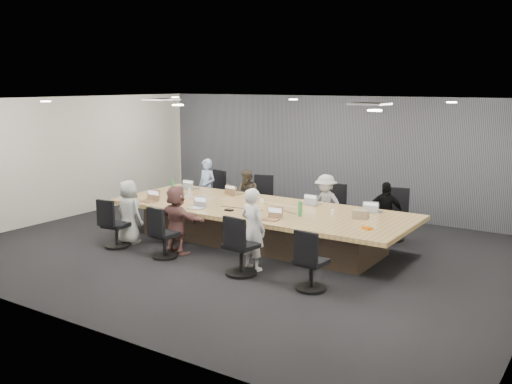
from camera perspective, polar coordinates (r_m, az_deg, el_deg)
The scene contains 40 objects.
floor at distance 10.84m, azimuth -1.16°, elevation -5.80°, with size 10.00×8.00×0.00m, color black.
ceiling at distance 10.39m, azimuth -1.22°, elevation 9.17°, with size 10.00×8.00×0.00m, color white.
wall_back at distance 13.97m, azimuth 8.13°, elevation 3.74°, with size 10.00×2.80×0.00m, color beige.
wall_front at distance 7.63m, azimuth -18.44°, elevation -2.63°, with size 10.00×2.80×0.00m, color beige.
wall_left at distance 13.94m, azimuth -18.44°, elevation 3.28°, with size 8.00×2.80×0.00m, color beige.
curtain at distance 13.90m, azimuth 7.99°, elevation 3.71°, with size 9.80×0.04×2.80m, color #50525A.
conference_table at distance 11.13m, azimuth 0.28°, elevation -3.20°, with size 6.00×2.20×0.74m.
chair_0 at distance 13.80m, azimuth -4.02°, elevation -0.43°, with size 0.55×0.55×0.82m, color black, non-canonical shape.
chair_1 at distance 13.14m, azimuth 0.02°, elevation -0.96°, with size 0.56×0.56×0.83m, color black, non-canonical shape.
chair_2 at distance 12.22m, azimuth 7.68°, elevation -2.08°, with size 0.53×0.53×0.78m, color black, non-canonical shape.
chair_3 at distance 11.73m, azimuth 13.33°, elevation -2.61°, with size 0.58×0.58×0.87m, color black, non-canonical shape.
chair_4 at distance 11.23m, azimuth -13.81°, elevation -3.61°, with size 0.49×0.49×0.72m, color black, non-canonical shape.
chair_5 at distance 10.38m, azimuth -9.15°, elevation -4.61°, with size 0.49×0.49×0.72m, color black, non-canonical shape.
chair_6 at distance 9.36m, azimuth -1.50°, elevation -5.88°, with size 0.55×0.55×0.82m, color black, non-canonical shape.
chair_7 at distance 8.74m, azimuth 5.54°, elevation -7.44°, with size 0.50×0.50×0.74m, color black, non-canonical shape.
person_0 at distance 13.48m, azimuth -4.93°, elevation 0.44°, with size 0.49×0.32×1.36m, color #9FBAE7.
laptop_0 at distance 13.04m, azimuth -6.43°, elevation 0.38°, with size 0.30×0.21×0.02m, color #B2B2B7.
person_1 at distance 12.82m, azimuth -0.83°, elevation -0.42°, with size 0.58×0.45×1.20m, color #43392C.
laptop_1 at distance 12.35m, azimuth -2.27°, elevation -0.15°, with size 0.33×0.23×0.02m, color #8C6647.
person_2 at distance 11.86m, azimuth 6.97°, elevation -1.27°, with size 0.81×0.47×1.26m, color #A8A8A8.
laptop_2 at distance 11.35m, azimuth 5.75°, elevation -1.18°, with size 0.29×0.20×0.02m, color #B2B2B7.
person_3 at distance 11.37m, azimuth 12.76°, elevation -2.06°, with size 0.72×0.30×1.23m, color black.
laptop_3 at distance 10.84m, azimuth 11.76°, elevation -1.93°, with size 0.29×0.20×0.02m, color #B2B2B7.
person_4 at distance 11.40m, azimuth -12.59°, elevation -1.96°, with size 0.61×0.40×1.25m, color #A5A9A5.
laptop_4 at distance 11.75m, azimuth -10.70°, elevation -0.90°, with size 0.32×0.22×0.02m, color #8C6647.
person_5 at distance 10.57m, azimuth -7.92°, elevation -2.74°, with size 1.19×0.38×1.28m, color brown.
laptop_5 at distance 10.95m, azimuth -6.05°, elevation -1.63°, with size 0.28×0.20×0.02m, color #B2B2B7.
person_6 at distance 9.56m, azimuth -0.31°, elevation -3.72°, with size 0.51×0.33×1.40m, color silver.
laptop_6 at distance 10.00m, azimuth 1.43°, elevation -2.77°, with size 0.28×0.19×0.02m, color #8C6647.
bottle_green_left at distance 13.00m, azimuth -8.35°, elevation 0.80°, with size 0.07×0.07×0.24m, color #338A41.
bottle_green_right at distance 10.29m, azimuth 4.44°, elevation -1.68°, with size 0.08×0.08×0.27m, color #338A41.
bottle_clear at distance 11.93m, azimuth -6.65°, elevation -0.15°, with size 0.06×0.06×0.21m, color silver.
cup_white_far at distance 11.33m, azimuth 0.57°, elevation -0.94°, with size 0.08×0.08×0.10m, color white.
cup_white_near at distance 10.48m, azimuth 7.70°, elevation -2.01°, with size 0.08×0.08×0.10m, color white.
mug_brown at distance 12.48m, azimuth -10.61°, elevation -0.03°, with size 0.08×0.08×0.10m, color brown.
mic_left at distance 10.72m, azimuth -2.71°, elevation -1.82°, with size 0.15×0.10×0.03m, color black.
mic_right at distance 10.83m, azimuth 2.02°, elevation -1.69°, with size 0.13×0.09×0.03m, color black.
stapler at distance 10.43m, azimuth -0.32°, elevation -2.06°, with size 0.18×0.04×0.07m, color black.
canvas_bag at distance 10.27m, azimuth 10.43°, elevation -2.21°, with size 0.28×0.17×0.15m, color gray.
snack_packet at distance 9.56m, azimuth 11.06°, elevation -3.56°, with size 0.17×0.11×0.04m, color #CC6305.
Camera 1 is at (5.87, -8.56, 3.11)m, focal length 40.00 mm.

